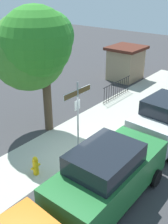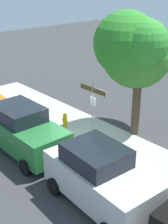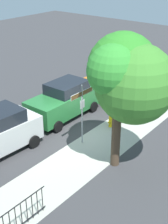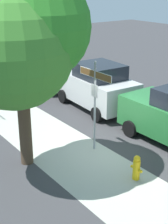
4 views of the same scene
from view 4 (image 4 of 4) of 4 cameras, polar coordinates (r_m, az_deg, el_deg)
The scene contains 8 objects.
ground_plane at distance 11.89m, azimuth 4.48°, elevation -6.38°, with size 60.00×60.00×0.00m, color #38383A.
sidewalk_strip at distance 12.66m, azimuth -5.96°, elevation -4.60°, with size 24.00×2.60×0.00m, color #AAAD9F.
street_sign at distance 11.10m, azimuth 1.87°, elevation 3.66°, with size 1.62×0.07×3.13m.
shade_tree at distance 9.45m, azimuth -10.99°, elevation 12.45°, with size 3.58×3.87×5.88m.
car_silver at distance 15.34m, azimuth 2.19°, elevation 4.41°, with size 4.27×2.33×2.12m.
car_black at distance 19.04m, azimuth -7.59°, elevation 7.70°, with size 4.76×2.11×2.17m.
car_red at distance 23.32m, azimuth -13.20°, elevation 9.80°, with size 4.25×2.40×2.12m.
fire_hydrant at distance 10.16m, azimuth 8.88°, elevation -9.29°, with size 0.42×0.22×0.78m.
Camera 4 is at (-7.87, 6.98, 5.53)m, focal length 53.95 mm.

